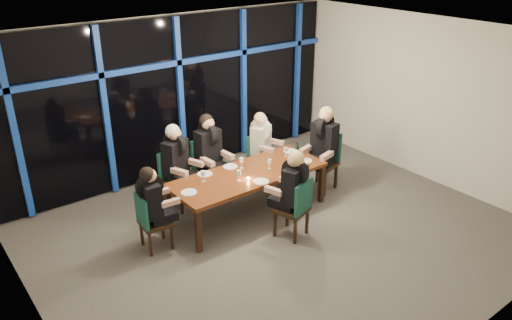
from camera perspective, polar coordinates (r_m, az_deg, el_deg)
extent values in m
plane|color=#5D5952|center=(7.86, 2.71, -8.43)|extent=(7.00, 7.00, 0.00)
cube|color=silver|center=(9.50, -8.96, 7.21)|extent=(7.00, 0.04, 3.00)
cube|color=silver|center=(5.50, 23.82, -7.97)|extent=(7.00, 0.04, 3.00)
cube|color=silver|center=(5.77, -24.80, -6.65)|extent=(0.04, 6.00, 3.00)
cube|color=silver|center=(9.69, 19.01, 6.50)|extent=(0.04, 6.00, 3.00)
cube|color=white|center=(6.73, 3.22, 13.59)|extent=(7.00, 6.00, 0.04)
cube|color=black|center=(9.45, -8.78, 7.13)|extent=(6.86, 0.04, 2.94)
cube|color=#143BA1|center=(8.48, -25.88, 2.88)|extent=(0.10, 0.10, 2.94)
cube|color=#143BA1|center=(8.84, -16.83, 5.13)|extent=(0.10, 0.10, 2.94)
cube|color=#143BA1|center=(9.41, -8.63, 7.06)|extent=(0.10, 0.10, 2.94)
cube|color=#143BA1|center=(10.16, -1.45, 8.61)|extent=(0.10, 0.10, 2.94)
cube|color=#143BA1|center=(11.05, 4.71, 9.83)|extent=(0.10, 0.10, 2.94)
cube|color=#143BA1|center=(9.24, -8.88, 10.97)|extent=(6.86, 0.10, 0.10)
cube|color=#FF2D14|center=(10.10, -4.36, 12.25)|extent=(0.60, 0.05, 0.35)
cube|color=brown|center=(8.05, -0.87, -1.68)|extent=(2.60, 1.00, 0.06)
cube|color=black|center=(7.32, -6.61, -8.12)|extent=(0.08, 0.08, 0.69)
cube|color=black|center=(8.66, 7.49, -2.70)|extent=(0.08, 0.08, 0.69)
cube|color=black|center=(7.98, -9.94, -5.36)|extent=(0.08, 0.08, 0.69)
cube|color=black|center=(9.23, 3.66, -0.75)|extent=(0.08, 0.08, 0.69)
cube|color=black|center=(8.48, -8.80, -2.48)|extent=(0.60, 0.60, 0.06)
cube|color=#1B5644|center=(8.48, -9.99, -0.44)|extent=(0.46, 0.21, 0.52)
cube|color=black|center=(8.36, -8.53, -4.81)|extent=(0.05, 0.05, 0.44)
cube|color=black|center=(8.61, -6.94, -3.79)|extent=(0.05, 0.05, 0.44)
cube|color=black|center=(8.58, -10.45, -4.13)|extent=(0.05, 0.05, 0.44)
cube|color=black|center=(8.83, -8.84, -3.17)|extent=(0.05, 0.05, 0.44)
cube|color=black|center=(8.77, -5.22, -1.26)|extent=(0.51, 0.51, 0.06)
cube|color=#1B5644|center=(8.81, -6.12, 0.87)|extent=(0.48, 0.09, 0.53)
cube|color=black|center=(8.64, -5.40, -3.56)|extent=(0.05, 0.05, 0.45)
cube|color=black|center=(8.85, -3.42, -2.79)|extent=(0.05, 0.05, 0.45)
cube|color=black|center=(8.92, -6.88, -2.69)|extent=(0.05, 0.05, 0.45)
cube|color=black|center=(9.12, -4.93, -1.97)|extent=(0.05, 0.05, 0.45)
cube|color=black|center=(9.22, 0.75, -0.13)|extent=(0.56, 0.56, 0.06)
cube|color=#1B5644|center=(9.20, -0.27, 1.60)|extent=(0.42, 0.20, 0.48)
cube|color=black|center=(9.10, 1.14, -2.08)|extent=(0.05, 0.05, 0.40)
cube|color=black|center=(9.38, 2.20, -1.27)|extent=(0.05, 0.05, 0.40)
cube|color=black|center=(9.26, -0.72, -1.59)|extent=(0.05, 0.05, 0.40)
cube|color=black|center=(9.53, 0.37, -0.81)|extent=(0.05, 0.05, 0.40)
cube|color=black|center=(7.48, -11.43, -7.04)|extent=(0.45, 0.45, 0.06)
cube|color=#1B5644|center=(7.30, -12.94, -5.73)|extent=(0.08, 0.42, 0.47)
cube|color=black|center=(7.51, -9.60, -8.74)|extent=(0.04, 0.04, 0.39)
cube|color=black|center=(7.77, -10.62, -7.57)|extent=(0.04, 0.04, 0.39)
cube|color=black|center=(7.41, -12.00, -9.44)|extent=(0.04, 0.04, 0.39)
cube|color=black|center=(7.68, -12.93, -8.23)|extent=(0.04, 0.04, 0.39)
cube|color=black|center=(9.03, 7.51, -0.48)|extent=(0.60, 0.60, 0.07)
cube|color=#1B5644|center=(9.09, 8.33, 1.67)|extent=(0.17, 0.49, 0.55)
cube|color=black|center=(9.09, 5.71, -2.07)|extent=(0.05, 0.05, 0.46)
cube|color=black|center=(8.91, 7.84, -2.76)|extent=(0.05, 0.05, 0.46)
cube|color=black|center=(9.39, 7.02, -1.22)|extent=(0.05, 0.05, 0.46)
cube|color=black|center=(9.21, 9.10, -1.87)|extent=(0.05, 0.05, 0.46)
cube|color=black|center=(7.63, 4.08, -5.64)|extent=(0.56, 0.56, 0.06)
cube|color=#1B5644|center=(7.41, 5.46, -4.27)|extent=(0.44, 0.18, 0.50)
cube|color=black|center=(7.96, 3.60, -6.24)|extent=(0.05, 0.05, 0.42)
cube|color=black|center=(7.70, 2.17, -7.35)|extent=(0.05, 0.05, 0.42)
cube|color=black|center=(7.81, 5.85, -6.99)|extent=(0.05, 0.05, 0.42)
cube|color=black|center=(7.54, 4.48, -8.16)|extent=(0.05, 0.05, 0.42)
cube|color=black|center=(8.36, -8.19, -2.05)|extent=(0.50, 0.54, 0.15)
cube|color=black|center=(8.31, -9.21, 0.34)|extent=(0.48, 0.38, 0.58)
cylinder|color=black|center=(8.22, -9.31, 1.80)|extent=(0.25, 0.45, 0.44)
sphere|color=tan|center=(8.14, -9.29, 2.99)|extent=(0.22, 0.22, 0.22)
sphere|color=silver|center=(8.16, -9.53, 3.25)|extent=(0.24, 0.24, 0.24)
cube|color=tan|center=(8.07, -8.76, -1.35)|extent=(0.19, 0.32, 0.08)
cube|color=tan|center=(8.36, -6.93, -0.30)|extent=(0.19, 0.32, 0.08)
cube|color=black|center=(8.63, -4.74, -0.90)|extent=(0.41, 0.47, 0.15)
cube|color=black|center=(8.61, -5.50, 1.57)|extent=(0.44, 0.29, 0.59)
cylinder|color=black|center=(8.53, -5.57, 3.02)|extent=(0.14, 0.45, 0.45)
sphere|color=tan|center=(8.44, -5.53, 4.19)|extent=(0.22, 0.22, 0.22)
sphere|color=black|center=(8.46, -5.71, 4.47)|extent=(0.24, 0.24, 0.24)
cube|color=tan|center=(8.37, -5.58, -0.20)|extent=(0.11, 0.32, 0.08)
cube|color=tan|center=(8.60, -3.32, 0.58)|extent=(0.11, 0.32, 0.08)
cube|color=silver|center=(9.13, 1.38, 0.26)|extent=(0.47, 0.50, 0.13)
cube|color=silver|center=(9.07, 0.56, 2.30)|extent=(0.44, 0.36, 0.54)
cylinder|color=silver|center=(8.99, 0.56, 3.55)|extent=(0.24, 0.41, 0.40)
sphere|color=tan|center=(8.93, 0.67, 4.57)|extent=(0.20, 0.20, 0.20)
sphere|color=tan|center=(8.93, 0.46, 4.79)|extent=(0.22, 0.22, 0.22)
cube|color=tan|center=(8.83, 1.21, 1.25)|extent=(0.18, 0.30, 0.08)
cube|color=tan|center=(9.14, 2.42, 2.06)|extent=(0.18, 0.30, 0.08)
cube|color=black|center=(7.46, -10.69, -6.21)|extent=(0.42, 0.37, 0.13)
cube|color=black|center=(7.27, -11.96, -4.42)|extent=(0.25, 0.39, 0.52)
cylinder|color=black|center=(7.17, -12.10, -2.98)|extent=(0.40, 0.13, 0.39)
sphere|color=tan|center=(7.10, -12.07, -1.75)|extent=(0.20, 0.20, 0.20)
sphere|color=black|center=(7.08, -12.37, -1.61)|extent=(0.21, 0.21, 0.21)
cube|color=tan|center=(7.20, -9.73, -4.81)|extent=(0.28, 0.10, 0.07)
cube|color=tan|center=(7.50, -10.88, -3.63)|extent=(0.28, 0.10, 0.07)
cube|color=black|center=(8.89, 7.11, -0.12)|extent=(0.54, 0.49, 0.15)
cube|color=black|center=(8.88, 7.82, 2.37)|extent=(0.36, 0.49, 0.61)
cylinder|color=black|center=(8.80, 7.91, 3.82)|extent=(0.47, 0.22, 0.46)
sphere|color=tan|center=(8.71, 7.91, 5.00)|extent=(0.23, 0.23, 0.23)
sphere|color=tan|center=(8.74, 8.07, 5.27)|extent=(0.25, 0.25, 0.25)
cube|color=tan|center=(8.84, 5.67, 1.20)|extent=(0.34, 0.16, 0.09)
cube|color=tan|center=(8.64, 8.10, 0.49)|extent=(0.34, 0.16, 0.09)
cube|color=black|center=(7.63, 3.33, -4.74)|extent=(0.47, 0.51, 0.14)
cube|color=black|center=(7.40, 4.44, -2.85)|extent=(0.45, 0.35, 0.56)
cylinder|color=black|center=(7.31, 4.49, -1.32)|extent=(0.22, 0.43, 0.42)
sphere|color=tan|center=(7.24, 4.40, 0.00)|extent=(0.21, 0.21, 0.21)
sphere|color=tan|center=(7.21, 4.68, 0.14)|extent=(0.23, 0.23, 0.23)
cube|color=tan|center=(7.70, 3.66, -2.41)|extent=(0.16, 0.31, 0.08)
cube|color=tan|center=(7.40, 2.03, -3.55)|extent=(0.16, 0.31, 0.08)
cylinder|color=white|center=(8.03, -5.86, -1.60)|extent=(0.24, 0.24, 0.01)
cylinder|color=white|center=(8.25, -2.95, -0.76)|extent=(0.24, 0.24, 0.01)
cylinder|color=white|center=(8.84, 3.90, 1.00)|extent=(0.24, 0.24, 0.01)
cylinder|color=white|center=(7.49, -7.68, -3.70)|extent=(0.24, 0.24, 0.01)
cylinder|color=white|center=(8.49, 5.63, -0.10)|extent=(0.24, 0.24, 0.01)
cylinder|color=white|center=(7.74, 0.61, -2.48)|extent=(0.24, 0.24, 0.01)
cylinder|color=black|center=(8.52, 4.72, 0.79)|extent=(0.07, 0.07, 0.22)
cylinder|color=black|center=(8.46, 4.75, 1.74)|extent=(0.03, 0.03, 0.08)
cylinder|color=silver|center=(8.52, 4.72, 0.79)|extent=(0.07, 0.07, 0.06)
cylinder|color=silver|center=(8.37, 4.45, 0.35)|extent=(0.12, 0.12, 0.22)
cylinder|color=silver|center=(8.40, 4.80, 0.60)|extent=(0.02, 0.02, 0.15)
cylinder|color=#FFA24C|center=(7.82, -0.88, -2.13)|extent=(0.05, 0.05, 0.03)
cylinder|color=silver|center=(7.79, -1.97, -2.36)|extent=(0.07, 0.07, 0.01)
cylinder|color=silver|center=(7.77, -1.98, -2.00)|extent=(0.01, 0.01, 0.10)
cylinder|color=silver|center=(7.73, -1.98, -1.43)|extent=(0.07, 0.07, 0.07)
cylinder|color=white|center=(8.20, -1.66, -0.92)|extent=(0.07, 0.07, 0.01)
cylinder|color=white|center=(8.18, -1.67, -0.57)|extent=(0.01, 0.01, 0.10)
cylinder|color=white|center=(8.14, -1.67, 0.00)|extent=(0.07, 0.07, 0.07)
cylinder|color=silver|center=(8.18, 1.55, -0.98)|extent=(0.06, 0.06, 0.01)
cylinder|color=silver|center=(8.16, 1.55, -0.66)|extent=(0.01, 0.01, 0.09)
cylinder|color=silver|center=(8.13, 1.56, -0.15)|extent=(0.06, 0.06, 0.07)
cylinder|color=silver|center=(7.81, -6.03, -2.43)|extent=(0.07, 0.07, 0.01)
cylinder|color=silver|center=(7.78, -6.04, -2.07)|extent=(0.01, 0.01, 0.10)
cylinder|color=silver|center=(7.75, -6.07, -1.50)|extent=(0.07, 0.07, 0.07)
cylinder|color=silver|center=(8.66, 3.41, 0.46)|extent=(0.06, 0.06, 0.01)
cylinder|color=silver|center=(8.64, 3.42, 0.75)|extent=(0.01, 0.01, 0.09)
cylinder|color=silver|center=(8.61, 3.43, 1.23)|extent=(0.06, 0.06, 0.06)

